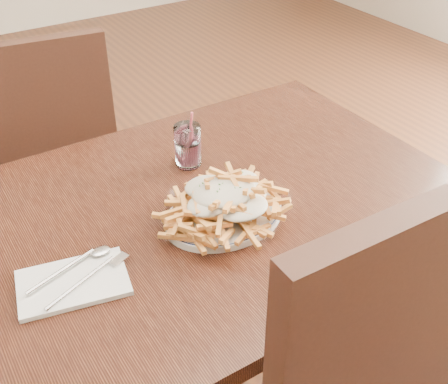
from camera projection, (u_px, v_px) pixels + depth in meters
table at (194, 236)px, 1.26m from camera, size 1.20×0.80×0.75m
chair_far at (44, 152)px, 1.81m from camera, size 0.49×0.49×0.94m
fries_plate at (224, 216)px, 1.18m from camera, size 0.31×0.29×0.02m
loaded_fries at (224, 196)px, 1.15m from camera, size 0.28×0.23×0.08m
napkin at (73, 283)px, 1.02m from camera, size 0.22×0.17×0.01m
cutlery at (71, 277)px, 1.02m from camera, size 0.20×0.14×0.01m
water_glass at (188, 148)px, 1.33m from camera, size 0.06×0.06×0.14m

